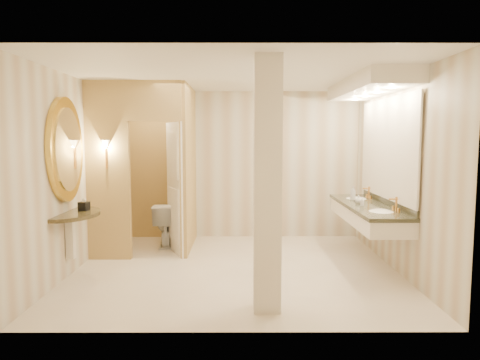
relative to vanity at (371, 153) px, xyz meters
The scene contains 16 objects.
floor 2.58m from the vanity, behind, with size 4.50×4.50×0.00m, color white.
ceiling 2.27m from the vanity, behind, with size 4.50×4.50×0.00m, color white.
wall_back 2.61m from the vanity, 139.58° to the left, with size 4.50×0.02×2.70m, color beige.
wall_front 3.06m from the vanity, 130.54° to the right, with size 4.50×0.02×2.70m, color beige.
wall_left 4.25m from the vanity, behind, with size 0.02×4.00×2.70m, color beige.
wall_right 0.50m from the vanity, 49.24° to the right, with size 0.02×4.00×2.70m, color beige.
toilet_closet 3.18m from the vanity, 168.08° to the left, with size 1.50×1.55×2.70m.
wall_sconce 3.91m from the vanity, behind, with size 0.14×0.14×0.42m.
vanity is the anchor object (origin of this frame).
console_shelf 4.25m from the vanity, behind, with size 1.05×1.05×1.97m.
pillar 2.41m from the vanity, 132.81° to the right, with size 0.29×0.29×2.70m, color white.
tissue_box 4.11m from the vanity, behind, with size 0.12×0.12×0.12m, color black.
toilet 3.56m from the vanity, 162.52° to the left, with size 0.42×0.74×0.75m, color white.
soap_bottle_a 0.72m from the vanity, 137.97° to the right, with size 0.06×0.06×0.12m, color beige.
soap_bottle_b 0.71m from the vanity, 143.22° to the left, with size 0.10×0.10×0.12m, color silver.
soap_bottle_c 0.79m from the vanity, 106.80° to the left, with size 0.09×0.09×0.22m, color #C6B28C.
Camera 1 is at (0.05, -5.92, 1.85)m, focal length 32.00 mm.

